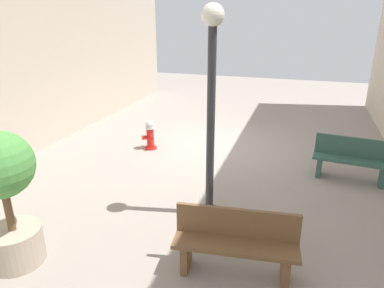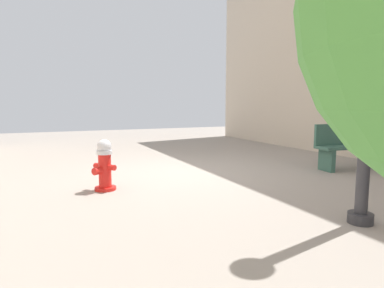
% 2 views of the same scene
% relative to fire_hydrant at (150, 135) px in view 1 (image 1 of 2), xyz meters
% --- Properties ---
extents(ground_plane, '(23.40, 23.40, 0.00)m').
position_rel_fire_hydrant_xyz_m(ground_plane, '(-1.75, -0.73, -0.40)').
color(ground_plane, gray).
extents(fire_hydrant, '(0.39, 0.39, 0.81)m').
position_rel_fire_hydrant_xyz_m(fire_hydrant, '(0.00, 0.00, 0.00)').
color(fire_hydrant, red).
rests_on(fire_hydrant, ground_plane).
extents(bench_near, '(1.65, 0.62, 0.95)m').
position_rel_fire_hydrant_xyz_m(bench_near, '(-5.03, 0.35, 0.09)').
color(bench_near, '#33594C').
rests_on(bench_near, ground_plane).
extents(bench_far, '(1.78, 0.64, 0.95)m').
position_rel_fire_hydrant_xyz_m(bench_far, '(-3.18, 4.10, 0.09)').
color(bench_far, brown).
rests_on(bench_far, ground_plane).
extents(planter_tree, '(0.93, 0.93, 2.04)m').
position_rel_fire_hydrant_xyz_m(planter_tree, '(-0.05, 4.89, 0.79)').
color(planter_tree, tan).
rests_on(planter_tree, ground_plane).
extents(street_lamp, '(0.36, 0.36, 3.65)m').
position_rel_fire_hydrant_xyz_m(street_lamp, '(-2.42, 2.71, 1.88)').
color(street_lamp, '#2D2D33').
rests_on(street_lamp, ground_plane).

